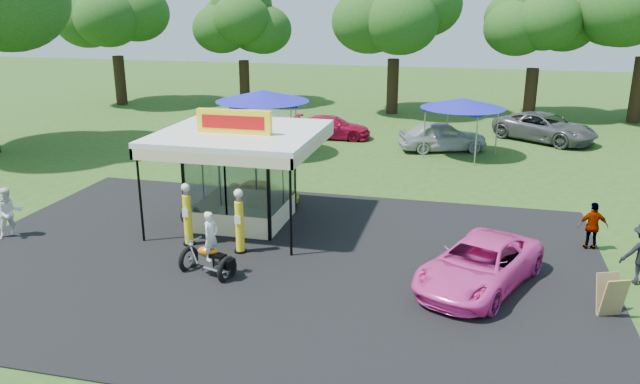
# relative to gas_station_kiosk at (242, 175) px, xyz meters

# --- Properties ---
(ground) EXTENTS (120.00, 120.00, 0.00)m
(ground) POSITION_rel_gas_station_kiosk_xyz_m (2.00, -4.99, -1.78)
(ground) COLOR #264F18
(ground) RESTS_ON ground
(asphalt_apron) EXTENTS (20.00, 14.00, 0.04)m
(asphalt_apron) POSITION_rel_gas_station_kiosk_xyz_m (2.00, -2.99, -1.76)
(asphalt_apron) COLOR black
(asphalt_apron) RESTS_ON ground
(gas_station_kiosk) EXTENTS (5.40, 5.40, 4.18)m
(gas_station_kiosk) POSITION_rel_gas_station_kiosk_xyz_m (0.00, 0.00, 0.00)
(gas_station_kiosk) COLOR white
(gas_station_kiosk) RESTS_ON ground
(gas_pump_left) EXTENTS (0.40, 0.40, 2.13)m
(gas_pump_left) POSITION_rel_gas_station_kiosk_xyz_m (-0.95, -2.47, -0.76)
(gas_pump_left) COLOR black
(gas_pump_left) RESTS_ON ground
(gas_pump_right) EXTENTS (0.40, 0.40, 2.13)m
(gas_pump_right) POSITION_rel_gas_station_kiosk_xyz_m (0.91, -2.67, -0.76)
(gas_pump_right) COLOR black
(gas_pump_right) RESTS_ON ground
(motorcycle) EXTENTS (1.81, 1.24, 2.05)m
(motorcycle) POSITION_rel_gas_station_kiosk_xyz_m (0.68, -4.47, -0.98)
(motorcycle) COLOR black
(motorcycle) RESTS_ON ground
(spare_tires) EXTENTS (0.92, 0.55, 0.79)m
(spare_tires) POSITION_rel_gas_station_kiosk_xyz_m (-1.63, -0.83, -1.40)
(spare_tires) COLOR black
(spare_tires) RESTS_ON ground
(a_frame_sign) EXTENTS (0.67, 0.75, 1.10)m
(a_frame_sign) POSITION_rel_gas_station_kiosk_xyz_m (11.47, -4.29, -1.22)
(a_frame_sign) COLOR #593819
(a_frame_sign) RESTS_ON ground
(kiosk_car) EXTENTS (2.82, 1.13, 0.96)m
(kiosk_car) POSITION_rel_gas_station_kiosk_xyz_m (-0.00, 2.21, -1.30)
(kiosk_car) COLOR yellow
(kiosk_car) RESTS_ON ground
(pink_sedan) EXTENTS (3.97, 5.29, 1.33)m
(pink_sedan) POSITION_rel_gas_station_kiosk_xyz_m (8.23, -3.34, -1.12)
(pink_sedan) COLOR #FC44B3
(pink_sedan) RESTS_ON ground
(spectator_west) EXTENTS (1.04, 1.08, 1.76)m
(spectator_west) POSITION_rel_gas_station_kiosk_xyz_m (-7.06, -3.26, -0.90)
(spectator_west) COLOR white
(spectator_west) RESTS_ON ground
(spectator_east_b) EXTENTS (0.97, 0.49, 1.59)m
(spectator_east_b) POSITION_rel_gas_station_kiosk_xyz_m (11.73, 0.30, -0.99)
(spectator_east_b) COLOR gray
(spectator_east_b) RESTS_ON ground
(bg_car_a) EXTENTS (4.80, 2.00, 1.54)m
(bg_car_a) POSITION_rel_gas_station_kiosk_xyz_m (-4.34, 14.37, -1.01)
(bg_car_a) COLOR silver
(bg_car_a) RESTS_ON ground
(bg_car_b) EXTENTS (4.45, 1.90, 1.28)m
(bg_car_b) POSITION_rel_gas_station_kiosk_xyz_m (-0.04, 14.59, -1.14)
(bg_car_b) COLOR #AA0D33
(bg_car_b) RESTS_ON ground
(bg_car_c) EXTENTS (4.91, 3.23, 1.55)m
(bg_car_c) POSITION_rel_gas_station_kiosk_xyz_m (6.29, 12.98, -1.01)
(bg_car_c) COLOR #B1B3B6
(bg_car_c) RESTS_ON ground
(bg_car_d) EXTENTS (6.17, 5.40, 1.58)m
(bg_car_d) POSITION_rel_gas_station_kiosk_xyz_m (11.76, 16.68, -0.99)
(bg_car_d) COLOR #4E4E50
(bg_car_d) RESTS_ON ground
(tent_west) EXTENTS (4.75, 4.75, 3.32)m
(tent_west) POSITION_rel_gas_station_kiosk_xyz_m (-2.62, 9.96, 1.22)
(tent_west) COLOR gray
(tent_west) RESTS_ON ground
(tent_east) EXTENTS (4.24, 4.24, 2.97)m
(tent_east) POSITION_rel_gas_station_kiosk_xyz_m (7.24, 12.07, 0.90)
(tent_east) COLOR gray
(tent_east) RESTS_ON ground
(oak_far_a) EXTENTS (8.58, 8.58, 10.17)m
(oak_far_a) POSITION_rel_gas_station_kiosk_xyz_m (-18.21, 22.38, 4.69)
(oak_far_a) COLOR black
(oak_far_a) RESTS_ON ground
(oak_far_b) EXTENTS (7.56, 7.56, 9.02)m
(oak_far_b) POSITION_rel_gas_station_kiosk_xyz_m (-9.29, 25.06, 3.97)
(oak_far_b) COLOR black
(oak_far_b) RESTS_ON ground
(oak_far_c) EXTENTS (9.01, 9.01, 10.62)m
(oak_far_c) POSITION_rel_gas_station_kiosk_xyz_m (2.20, 23.57, 4.96)
(oak_far_c) COLOR black
(oak_far_c) RESTS_ON ground
(oak_far_d) EXTENTS (7.64, 7.64, 9.09)m
(oak_far_d) POSITION_rel_gas_station_kiosk_xyz_m (11.43, 24.37, 4.01)
(oak_far_d) COLOR black
(oak_far_d) RESTS_ON ground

